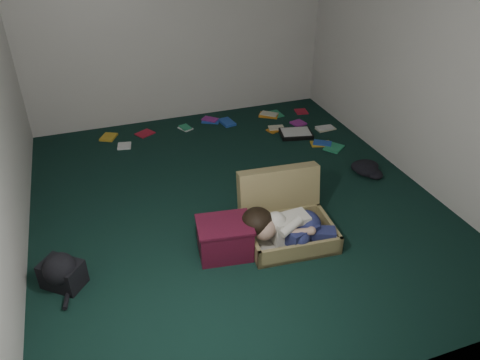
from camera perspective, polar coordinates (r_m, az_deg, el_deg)
floor at (r=4.84m, az=-0.59°, el=-2.62°), size 4.50×4.50×0.00m
wall_back at (r=6.32m, az=-7.70°, el=18.50°), size 4.50×0.00×4.50m
wall_front at (r=2.46m, az=16.67°, el=-5.73°), size 4.50×0.00×4.50m
wall_right at (r=5.20m, az=21.29°, el=13.73°), size 0.00×4.50×4.50m
suitcase at (r=4.35m, az=5.53°, el=-4.53°), size 0.84×0.82×0.57m
person at (r=4.16m, az=5.76°, el=-5.69°), size 0.83×0.45×0.35m
maroon_bin at (r=4.10m, az=-1.87°, el=-7.11°), size 0.52×0.44×0.33m
backpack at (r=4.09m, az=-20.85°, el=-10.58°), size 0.52×0.50×0.24m
clothing_pile at (r=5.54m, az=16.12°, el=1.62°), size 0.44×0.38×0.13m
paper_tray at (r=6.18m, az=6.82°, el=5.66°), size 0.46×0.38×0.06m
book_scatter at (r=6.32m, az=0.44°, el=6.34°), size 2.97×1.53×0.02m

